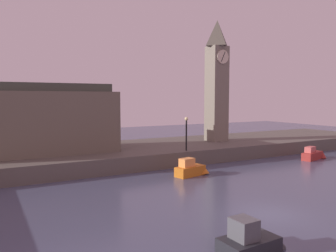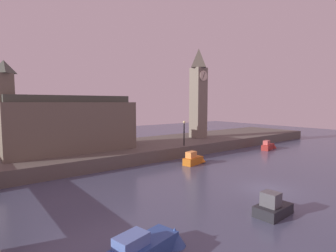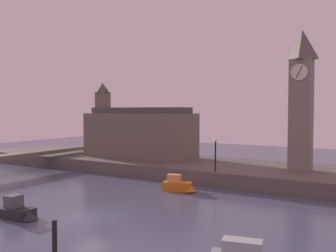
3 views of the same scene
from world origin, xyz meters
name	(u,v)px [view 3 (image 3 of 3)]	position (x,y,z in m)	size (l,w,h in m)	color
ground_plane	(92,216)	(0.00, 0.00, 0.00)	(120.00, 120.00, 0.00)	#474C66
far_embankment	(206,169)	(0.00, 20.00, 0.75)	(70.00, 12.00, 1.50)	#5B544C
clock_tower	(301,98)	(11.02, 19.80, 9.15)	(2.39, 2.43, 14.79)	slate
parliament_hall	(138,133)	(-10.34, 20.40, 4.80)	(14.94, 6.29, 10.34)	#6B6051
streetlamp	(215,151)	(3.51, 14.81, 3.67)	(0.36, 0.36, 3.42)	black
mooring_post_right	(55,241)	(4.08, -7.23, 1.09)	(0.26, 0.26, 2.17)	black
boat_patrol_orange	(179,185)	(1.50, 10.62, 0.57)	(3.54, 1.77, 1.58)	orange
boat_barge_dark	(19,211)	(-4.20, -3.20, 0.51)	(3.35, 1.63, 1.62)	#232328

